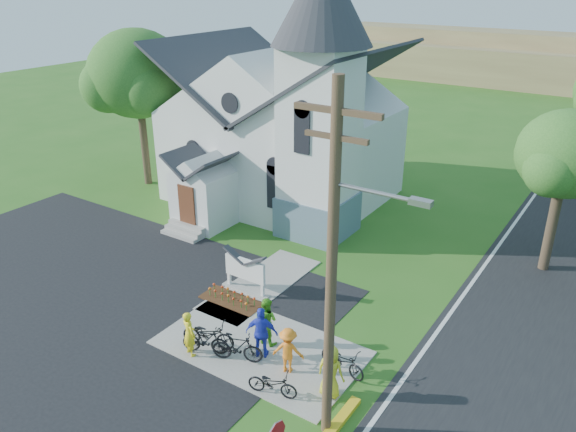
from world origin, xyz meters
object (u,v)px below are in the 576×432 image
Objects in this scene: bike_0 at (208,334)px; cyclist_1 at (266,321)px; cyclist_4 at (331,371)px; bike_4 at (342,360)px; church_sign at (245,269)px; bike_1 at (205,340)px; utility_pole at (334,264)px; bike_2 at (273,383)px; bike_3 at (237,347)px; cyclist_3 at (288,350)px; cyclist_2 at (262,333)px; cyclist_0 at (189,334)px.

bike_0 is 1.09× the size of cyclist_1.
bike_4 is (-0.20, 1.15, -0.42)m from cyclist_4.
bike_0 is 1.08× the size of cyclist_4.
church_sign is 6.82m from cyclist_4.
bike_1 is at bearing 121.52° from bike_4.
bike_0 is (1.19, -3.64, -0.48)m from church_sign.
utility_pole is at bearing -120.92° from bike_1.
bike_1 reaches higher than bike_2.
church_sign is 3.86m from bike_0.
cyclist_3 is at bearing -94.49° from bike_3.
cyclist_3 is (1.15, -0.15, -0.14)m from cyclist_2.
church_sign and cyclist_0 have the same top height.
bike_1 is at bearing 171.95° from utility_pole.
cyclist_4 is 1.24m from bike_4.
cyclist_0 reaches higher than bike_0.
cyclist_0 is 0.78m from bike_0.
cyclist_2 reaches higher than bike_4.
bike_0 is 0.35m from bike_1.
church_sign is at bearing -61.19° from cyclist_0.
utility_pole is at bearing -118.54° from bike_0.
cyclist_1 is 1.10× the size of bike_2.
cyclist_2 is 2.00m from bike_2.
church_sign is 1.33× the size of cyclist_0.
cyclist_3 reaches higher than bike_4.
bike_4 is (2.65, 0.77, -0.48)m from cyclist_2.
bike_1 is (-1.37, -1.64, -0.39)m from cyclist_1.
cyclist_1 is at bearing -51.01° from cyclist_3.
bike_1 is 0.93× the size of bike_3.
cyclist_0 is 0.94× the size of cyclist_1.
bike_3 is 1.01× the size of bike_4.
utility_pole is 4.70m from cyclist_4.
bike_1 is at bearing 67.32° from bike_2.
church_sign is 9.18m from utility_pole.
utility_pole is 7.22m from cyclist_0.
bike_3 is at bearing 166.24° from utility_pole.
cyclist_4 is at bearing -153.55° from cyclist_0.
bike_4 is (4.51, 1.36, -0.04)m from bike_0.
church_sign is at bearing -34.69° from cyclist_4.
cyclist_4 is at bearing 151.49° from cyclist_3.
bike_4 is (3.19, 1.43, -0.07)m from bike_3.
cyclist_0 is at bearing 123.63° from bike_4.
bike_3 is at bearing -110.16° from bike_0.
bike_1 is at bearing 80.67° from bike_3.
bike_1 is 4.61m from cyclist_4.
cyclist_4 reaches higher than bike_0.
cyclist_2 is 1.07× the size of bike_3.
bike_4 is at bearing -179.79° from cyclist_1.
bike_0 is (-5.37, 1.06, -4.85)m from utility_pole.
church_sign is 1.35× the size of bike_1.
church_sign is at bearing 12.62° from bike_3.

